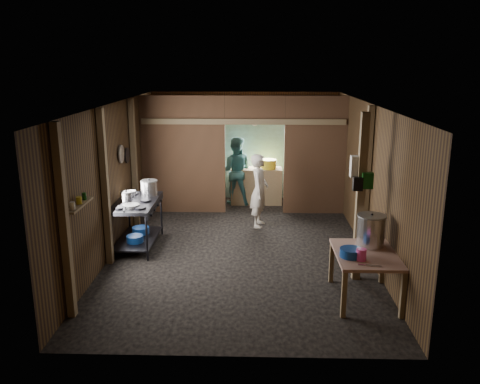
{
  "coord_description": "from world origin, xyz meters",
  "views": [
    {
      "loc": [
        0.25,
        -8.56,
        3.31
      ],
      "look_at": [
        0.0,
        -0.2,
        1.1
      ],
      "focal_mm": 37.2,
      "sensor_mm": 36.0,
      "label": 1
    }
  ],
  "objects_px": {
    "stove_pot_large": "(149,189)",
    "yellow_tub": "(268,164)",
    "gas_range": "(137,224)",
    "stock_pot": "(371,231)",
    "pink_bucket": "(361,255)",
    "cook": "(259,191)",
    "prep_table": "(365,276)"
  },
  "relations": [
    {
      "from": "gas_range",
      "to": "pink_bucket",
      "type": "bearing_deg",
      "value": -31.92
    },
    {
      "from": "pink_bucket",
      "to": "cook",
      "type": "distance_m",
      "value": 3.74
    },
    {
      "from": "stove_pot_large",
      "to": "cook",
      "type": "distance_m",
      "value": 2.26
    },
    {
      "from": "prep_table",
      "to": "cook",
      "type": "height_order",
      "value": "cook"
    },
    {
      "from": "yellow_tub",
      "to": "stove_pot_large",
      "type": "bearing_deg",
      "value": -131.29
    },
    {
      "from": "stove_pot_large",
      "to": "yellow_tub",
      "type": "bearing_deg",
      "value": 48.71
    },
    {
      "from": "stove_pot_large",
      "to": "stock_pot",
      "type": "height_order",
      "value": "stove_pot_large"
    },
    {
      "from": "gas_range",
      "to": "stove_pot_large",
      "type": "xyz_separation_m",
      "value": [
        0.17,
        0.37,
        0.57
      ]
    },
    {
      "from": "yellow_tub",
      "to": "cook",
      "type": "xyz_separation_m",
      "value": [
        -0.22,
        -1.71,
        -0.21
      ]
    },
    {
      "from": "stove_pot_large",
      "to": "pink_bucket",
      "type": "bearing_deg",
      "value": -37.37
    },
    {
      "from": "pink_bucket",
      "to": "cook",
      "type": "xyz_separation_m",
      "value": [
        -1.35,
        3.49,
        -0.03
      ]
    },
    {
      "from": "pink_bucket",
      "to": "gas_range",
      "type": "bearing_deg",
      "value": 148.08
    },
    {
      "from": "yellow_tub",
      "to": "cook",
      "type": "distance_m",
      "value": 1.74
    },
    {
      "from": "gas_range",
      "to": "yellow_tub",
      "type": "relative_size",
      "value": 3.78
    },
    {
      "from": "prep_table",
      "to": "stock_pot",
      "type": "xyz_separation_m",
      "value": [
        0.11,
        0.3,
        0.57
      ]
    },
    {
      "from": "yellow_tub",
      "to": "prep_table",
      "type": "bearing_deg",
      "value": -75.71
    },
    {
      "from": "gas_range",
      "to": "stock_pot",
      "type": "relative_size",
      "value": 3.02
    },
    {
      "from": "gas_range",
      "to": "yellow_tub",
      "type": "height_order",
      "value": "yellow_tub"
    },
    {
      "from": "stock_pot",
      "to": "pink_bucket",
      "type": "bearing_deg",
      "value": -113.56
    },
    {
      "from": "prep_table",
      "to": "cook",
      "type": "bearing_deg",
      "value": 114.64
    },
    {
      "from": "gas_range",
      "to": "stove_pot_large",
      "type": "bearing_deg",
      "value": 65.6
    },
    {
      "from": "gas_range",
      "to": "cook",
      "type": "xyz_separation_m",
      "value": [
        2.23,
        1.26,
        0.32
      ]
    },
    {
      "from": "gas_range",
      "to": "cook",
      "type": "bearing_deg",
      "value": 29.44
    },
    {
      "from": "prep_table",
      "to": "pink_bucket",
      "type": "distance_m",
      "value": 0.52
    },
    {
      "from": "cook",
      "to": "pink_bucket",
      "type": "bearing_deg",
      "value": -150.37
    },
    {
      "from": "prep_table",
      "to": "stove_pot_large",
      "type": "distance_m",
      "value": 4.29
    },
    {
      "from": "yellow_tub",
      "to": "cook",
      "type": "relative_size",
      "value": 0.26
    },
    {
      "from": "prep_table",
      "to": "yellow_tub",
      "type": "bearing_deg",
      "value": 104.29
    },
    {
      "from": "stove_pot_large",
      "to": "stock_pot",
      "type": "xyz_separation_m",
      "value": [
        3.65,
        -2.05,
        -0.09
      ]
    },
    {
      "from": "stock_pot",
      "to": "pink_bucket",
      "type": "distance_m",
      "value": 0.63
    },
    {
      "from": "stove_pot_large",
      "to": "prep_table",
      "type": "bearing_deg",
      "value": -33.47
    },
    {
      "from": "cook",
      "to": "yellow_tub",
      "type": "bearing_deg",
      "value": 1.14
    }
  ]
}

